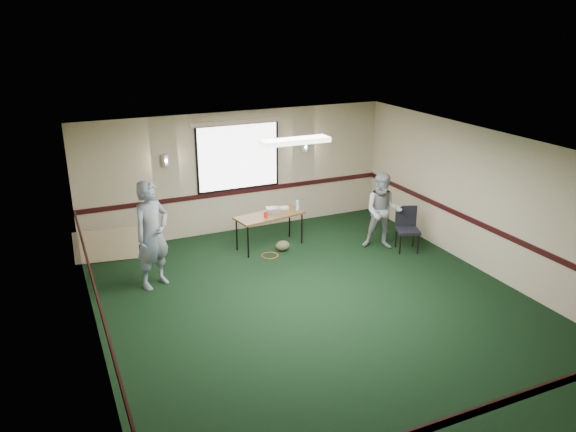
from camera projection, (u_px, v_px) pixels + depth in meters
name	position (u px, v px, depth m)	size (l,w,h in m)	color
ground	(320.00, 307.00, 9.45)	(8.00, 8.00, 0.00)	black
room_shell	(270.00, 184.00, 10.74)	(8.00, 8.02, 8.00)	tan
folding_table	(270.00, 217.00, 11.67)	(1.53, 0.83, 0.72)	#4F3516
projector	(273.00, 210.00, 11.79)	(0.28, 0.24, 0.09)	gray
game_console	(284.00, 208.00, 11.99)	(0.18, 0.14, 0.04)	silver
red_cup	(266.00, 214.00, 11.49)	(0.08, 0.08, 0.13)	red
water_bottle	(297.00, 205.00, 11.89)	(0.06, 0.06, 0.21)	#9BDFFE
duffel_bag	(283.00, 246.00, 11.66)	(0.30, 0.23, 0.21)	#474228
cable_coil	(270.00, 255.00, 11.44)	(0.35, 0.35, 0.02)	#C13F18
folded_table	(106.00, 245.00, 11.15)	(1.23, 0.05, 0.63)	tan
conference_chair	(407.00, 225.00, 11.62)	(0.58, 0.59, 0.91)	black
person_left	(152.00, 235.00, 9.88)	(0.72, 0.47, 1.96)	#405C8E
person_right	(383.00, 211.00, 11.59)	(0.79, 0.61, 1.62)	#7EA3C5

